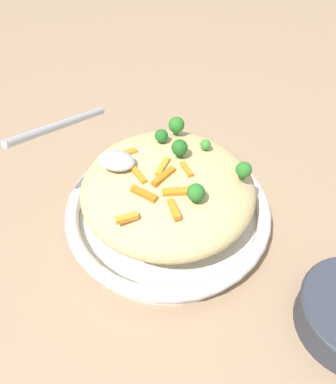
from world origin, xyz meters
The scene contains 19 objects.
ground_plane centered at (0.00, 0.00, 0.00)m, with size 2.40×2.40×0.00m, color #9E7F60.
serving_bowl centered at (0.00, 0.00, 0.03)m, with size 0.33×0.33×0.05m.
pasta_mound centered at (0.00, 0.00, 0.08)m, with size 0.26×0.26×0.08m, color #D1BA7A.
carrot_piece_0 centered at (0.02, 0.06, 0.12)m, with size 0.04×0.01×0.01m, color orange.
carrot_piece_1 centered at (0.02, 0.10, 0.12)m, with size 0.03×0.01×0.01m, color orange.
carrot_piece_2 centered at (0.01, 0.00, 0.12)m, with size 0.04×0.01×0.01m, color orange.
carrot_piece_3 centered at (0.00, 0.02, 0.12)m, with size 0.04×0.01×0.01m, color orange.
carrot_piece_4 centered at (-0.03, 0.07, 0.12)m, with size 0.03×0.01×0.01m, color orange.
carrot_piece_5 centered at (0.07, -0.01, 0.12)m, with size 0.04×0.01×0.01m, color orange.
carrot_piece_6 centered at (0.04, 0.02, 0.12)m, with size 0.04×0.01×0.01m, color orange.
carrot_piece_7 centered at (-0.03, -0.01, 0.12)m, with size 0.03×0.01×0.01m, color orange.
carrot_piece_8 centered at (-0.03, 0.04, 0.12)m, with size 0.04×0.01×0.01m, color orange.
broccoli_floret_0 centered at (-0.10, -0.02, 0.13)m, with size 0.02×0.02×0.03m.
broccoli_floret_1 centered at (-0.01, -0.03, 0.14)m, with size 0.02×0.02×0.03m.
broccoli_floret_2 centered at (0.03, -0.06, 0.13)m, with size 0.02×0.02×0.02m.
broccoli_floret_3 centered at (-0.04, -0.07, 0.12)m, with size 0.02×0.02×0.02m.
broccoli_floret_4 centered at (0.02, -0.09, 0.13)m, with size 0.03×0.03×0.03m.
broccoli_floret_5 centered at (-0.05, 0.04, 0.13)m, with size 0.02×0.02×0.03m.
serving_spoon centered at (0.11, 0.01, 0.14)m, with size 0.14×0.19×0.08m.
Camera 1 is at (-0.12, 0.36, 0.49)m, focal length 34.54 mm.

